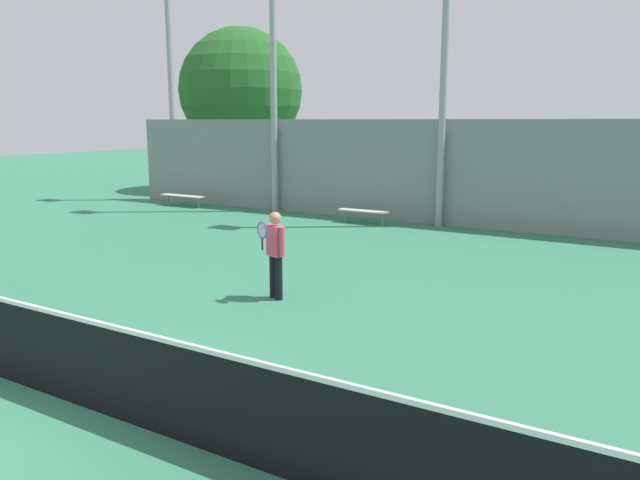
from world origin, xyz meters
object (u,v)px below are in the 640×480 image
(bench_courtside_far, at_px, (364,211))
(tennis_net, at_px, (66,357))
(light_pole_near_left, at_px, (170,63))
(light_pole_center_back, at_px, (272,7))
(tree_green_broad, at_px, (241,91))
(tennis_player, at_px, (275,250))
(bench_adjacent_court, at_px, (183,196))

(bench_courtside_far, bearing_deg, tennis_net, -77.17)
(tennis_net, bearing_deg, bench_courtside_far, 102.83)
(tennis_net, distance_m, bench_courtside_far, 13.56)
(tennis_net, bearing_deg, light_pole_near_left, 130.62)
(light_pole_center_back, distance_m, tree_green_broad, 7.89)
(light_pole_near_left, height_order, tree_green_broad, light_pole_near_left)
(tennis_player, bearing_deg, light_pole_center_back, 147.49)
(bench_courtside_far, xyz_separation_m, bench_adjacent_court, (-7.79, 0.00, 0.00))
(tree_green_broad, bearing_deg, light_pole_near_left, -89.52)
(tennis_net, relative_size, bench_courtside_far, 7.26)
(tennis_player, relative_size, light_pole_center_back, 0.14)
(tree_green_broad, bearing_deg, light_pole_center_back, -42.72)
(tennis_player, distance_m, light_pole_near_left, 16.22)
(tennis_player, height_order, tree_green_broad, tree_green_broad)
(tennis_player, relative_size, tree_green_broad, 0.22)
(tennis_net, relative_size, light_pole_center_back, 1.01)
(tennis_net, relative_size, bench_adjacent_court, 6.09)
(bench_courtside_far, distance_m, tree_green_broad, 11.96)
(tennis_net, distance_m, tree_green_broad, 23.20)
(bench_adjacent_court, distance_m, light_pole_near_left, 5.54)
(tennis_player, distance_m, light_pole_center_back, 12.91)
(tennis_player, distance_m, bench_courtside_far, 8.85)
(tennis_net, height_order, tennis_player, tennis_player)
(tennis_player, relative_size, bench_adjacent_court, 0.82)
(tennis_player, xyz_separation_m, tree_green_broad, (-12.11, 14.33, 3.69))
(tennis_net, relative_size, light_pole_near_left, 1.33)
(light_pole_near_left, relative_size, tree_green_broad, 1.22)
(light_pole_near_left, bearing_deg, light_pole_center_back, -5.99)
(light_pole_near_left, bearing_deg, tree_green_broad, 90.48)
(bench_courtside_far, relative_size, bench_adjacent_court, 0.84)
(bench_courtside_far, relative_size, light_pole_near_left, 0.18)
(light_pole_center_back, bearing_deg, bench_adjacent_court, -168.24)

